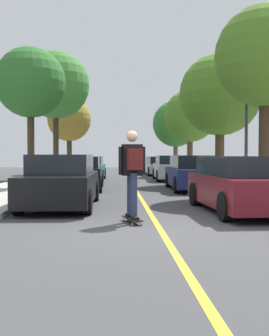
{
  "coord_description": "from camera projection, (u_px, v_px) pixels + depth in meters",
  "views": [
    {
      "loc": [
        -0.88,
        -8.0,
        1.42
      ],
      "look_at": [
        -0.15,
        6.7,
        0.96
      ],
      "focal_mm": 44.37,
      "sensor_mm": 36.0,
      "label": 1
    }
  ],
  "objects": [
    {
      "name": "parked_car_right_near",
      "position": [
        193.0,
        173.0,
        16.72
      ],
      "size": [
        1.95,
        4.3,
        1.4
      ],
      "color": "navy",
      "rests_on": "ground"
    },
    {
      "name": "skateboard",
      "position": [
        132.0,
        219.0,
        8.66
      ],
      "size": [
        0.42,
        0.87,
        0.1
      ],
      "color": "black",
      "rests_on": "ground"
    },
    {
      "name": "street_tree_left_far",
      "position": [
        69.0,
        120.0,
        30.86
      ],
      "size": [
        3.23,
        3.23,
        5.53
      ],
      "color": "#3D2D1E",
      "rests_on": "sidewalk_left"
    },
    {
      "name": "street_tree_left_near",
      "position": [
        56.0,
        85.0,
        23.71
      ],
      "size": [
        3.86,
        3.86,
        7.22
      ],
      "color": "#3D2D1E",
      "rests_on": "sidewalk_left"
    },
    {
      "name": "skateboarder",
      "position": [
        133.0,
        168.0,
        8.59
      ],
      "size": [
        0.58,
        0.7,
        1.82
      ],
      "color": "black",
      "rests_on": "skateboard"
    },
    {
      "name": "parked_car_left_nearest",
      "position": [
        62.0,
        182.0,
        11.31
      ],
      "size": [
        1.9,
        4.39,
        1.43
      ],
      "color": "black",
      "rests_on": "ground"
    },
    {
      "name": "parked_car_right_farthest",
      "position": [
        159.0,
        166.0,
        29.1
      ],
      "size": [
        2.05,
        4.5,
        1.31
      ],
      "color": "#B7B7BC",
      "rests_on": "ground"
    },
    {
      "name": "parked_car_right_nearest",
      "position": [
        242.0,
        184.0,
        10.32
      ],
      "size": [
        2.04,
        4.28,
        1.39
      ],
      "color": "maroon",
      "rests_on": "ground"
    },
    {
      "name": "ground",
      "position": [
        159.0,
        228.0,
        8.07
      ],
      "size": [
        80.0,
        80.0,
        0.0
      ],
      "primitive_type": "plane",
      "color": "#424244"
    },
    {
      "name": "parked_car_left_near",
      "position": [
        80.0,
        173.0,
        17.12
      ],
      "size": [
        1.95,
        4.6,
        1.36
      ],
      "color": "black",
      "rests_on": "ground"
    },
    {
      "name": "parked_car_left_far",
      "position": [
        89.0,
        168.0,
        23.33
      ],
      "size": [
        1.87,
        4.1,
        1.34
      ],
      "color": "#196066",
      "rests_on": "ground"
    },
    {
      "name": "street_tree_right_near",
      "position": [
        220.0,
        95.0,
        19.9
      ],
      "size": [
        3.92,
        3.92,
        6.14
      ],
      "color": "#4C3823",
      "rests_on": "sidewalk_right"
    },
    {
      "name": "street_tree_right_nearest",
      "position": [
        266.0,
        57.0,
        13.89
      ],
      "size": [
        3.42,
        3.42,
        6.31
      ],
      "color": "#3D2D1E",
      "rests_on": "sidewalk_right"
    },
    {
      "name": "streetlamp",
      "position": [
        247.0,
        100.0,
        15.41
      ],
      "size": [
        0.36,
        0.24,
        5.85
      ],
      "color": "#38383D",
      "rests_on": "sidewalk_right"
    },
    {
      "name": "street_tree_right_far",
      "position": [
        190.0,
        116.0,
        27.75
      ],
      "size": [
        3.51,
        3.51,
        5.65
      ],
      "color": "#4C3823",
      "rests_on": "sidewalk_right"
    },
    {
      "name": "parked_car_right_far",
      "position": [
        171.0,
        168.0,
        23.18
      ],
      "size": [
        1.94,
        4.44,
        1.39
      ],
      "color": "#B7B7BC",
      "rests_on": "ground"
    },
    {
      "name": "street_tree_left_nearest",
      "position": [
        30.0,
        83.0,
        16.57
      ],
      "size": [
        2.81,
        2.81,
        5.59
      ],
      "color": "#3D2D1E",
      "rests_on": "sidewalk_left"
    },
    {
      "name": "center_line",
      "position": [
        144.0,
        204.0,
        12.07
      ],
      "size": [
        0.12,
        39.2,
        0.01
      ],
      "primitive_type": "cube",
      "color": "gold",
      "rests_on": "ground"
    },
    {
      "name": "street_tree_right_farthest",
      "position": [
        176.0,
        124.0,
        34.2
      ],
      "size": [
        3.81,
        3.81,
        5.76
      ],
      "color": "brown",
      "rests_on": "sidewalk_right"
    }
  ]
}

